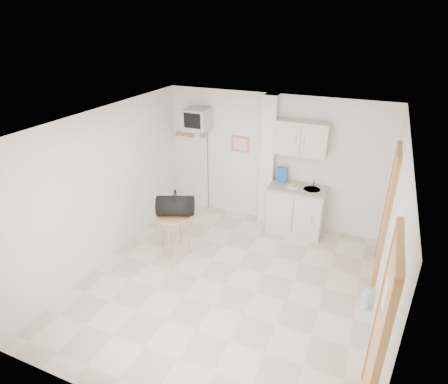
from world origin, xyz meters
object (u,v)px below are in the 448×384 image
at_px(crt_television, 197,120).
at_px(round_table, 174,220).
at_px(duffel_bag, 175,206).
at_px(water_bottle, 366,299).

distance_m(crt_television, round_table, 2.04).
relative_size(duffel_bag, water_bottle, 2.06).
relative_size(crt_television, water_bottle, 6.36).
bearing_deg(duffel_bag, crt_television, 79.55).
bearing_deg(crt_television, water_bottle, -26.73).
bearing_deg(water_bottle, duffel_bag, 175.76).
bearing_deg(duffel_bag, round_table, -172.88).
relative_size(round_table, water_bottle, 2.09).
bearing_deg(duffel_bag, water_bottle, -26.45).
xyz_separation_m(crt_television, round_table, (0.27, -1.52, -1.33)).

